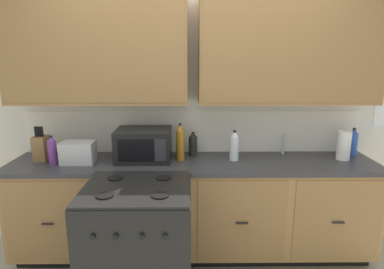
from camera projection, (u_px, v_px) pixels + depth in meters
wall_unit at (193, 78)px, 2.93m from camera, size 4.40×0.40×2.38m
counter_run at (193, 208)px, 3.01m from camera, size 3.23×0.64×0.92m
stove_range at (139, 247)px, 2.40m from camera, size 0.76×0.68×0.95m
microwave at (144, 145)px, 2.91m from camera, size 0.48×0.37×0.28m
toaster at (78, 152)px, 2.83m from camera, size 0.28×0.18×0.19m
knife_block at (41, 148)px, 2.91m from camera, size 0.11×0.14×0.31m
sink_faucet at (283, 144)px, 3.10m from camera, size 0.02×0.02×0.20m
paper_towel_roll at (344, 145)px, 2.93m from camera, size 0.12×0.12×0.26m
bottle_amber at (180, 142)px, 2.90m from camera, size 0.07×0.07×0.33m
bottle_blue at (353, 142)px, 3.04m from camera, size 0.08×0.08×0.26m
bottle_dark at (193, 144)px, 3.04m from camera, size 0.08×0.08×0.23m
bottle_violet at (52, 150)px, 2.79m from camera, size 0.07×0.07×0.25m
bottle_clear at (234, 146)px, 2.91m from camera, size 0.08×0.08×0.27m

